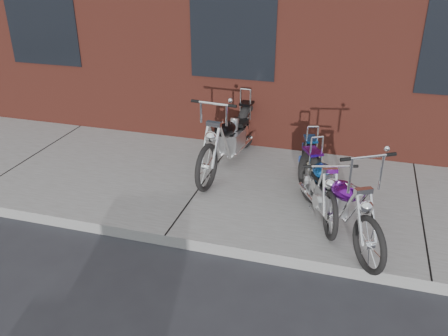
% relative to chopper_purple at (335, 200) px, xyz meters
% --- Properties ---
extents(ground, '(120.00, 120.00, 0.00)m').
position_rel_chopper_purple_xyz_m(ground, '(-1.91, -0.73, -0.55)').
color(ground, '#27272C').
rests_on(ground, ground).
extents(sidewalk, '(22.00, 3.00, 0.15)m').
position_rel_chopper_purple_xyz_m(sidewalk, '(-1.91, 0.77, -0.47)').
color(sidewalk, slate).
rests_on(sidewalk, ground).
extents(chopper_purple, '(1.20, 1.97, 1.24)m').
position_rel_chopper_purple_xyz_m(chopper_purple, '(0.00, 0.00, 0.00)').
color(chopper_purple, black).
rests_on(chopper_purple, sidewalk).
extents(chopper_blue, '(0.76, 1.99, 0.89)m').
position_rel_chopper_purple_xyz_m(chopper_blue, '(-0.26, 0.53, -0.03)').
color(chopper_blue, black).
rests_on(chopper_blue, sidewalk).
extents(chopper_third, '(0.58, 2.39, 1.21)m').
position_rel_chopper_purple_xyz_m(chopper_third, '(-1.70, 1.42, 0.03)').
color(chopper_third, black).
rests_on(chopper_third, sidewalk).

